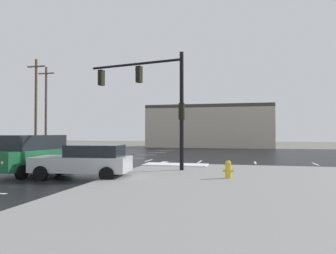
# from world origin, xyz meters

# --- Properties ---
(ground_plane) EXTENTS (120.00, 120.00, 0.00)m
(ground_plane) POSITION_xyz_m (0.00, 0.00, 0.00)
(ground_plane) COLOR slate
(road_asphalt) EXTENTS (44.00, 44.00, 0.02)m
(road_asphalt) POSITION_xyz_m (0.00, 0.00, 0.01)
(road_asphalt) COLOR black
(road_asphalt) RESTS_ON ground_plane
(sidewalk_corner) EXTENTS (18.00, 18.00, 0.14)m
(sidewalk_corner) POSITION_xyz_m (12.00, -12.00, 0.07)
(sidewalk_corner) COLOR gray
(sidewalk_corner) RESTS_ON ground_plane
(snow_strip_curbside) EXTENTS (4.00, 1.60, 0.06)m
(snow_strip_curbside) POSITION_xyz_m (5.00, -4.00, 0.17)
(snow_strip_curbside) COLOR white
(snow_strip_curbside) RESTS_ON sidewalk_corner
(lane_markings) EXTENTS (36.15, 36.15, 0.01)m
(lane_markings) POSITION_xyz_m (1.20, -1.38, 0.02)
(lane_markings) COLOR silver
(lane_markings) RESTS_ON road_asphalt
(traffic_signal_mast) EXTENTS (5.98, 1.41, 6.46)m
(traffic_signal_mast) POSITION_xyz_m (4.27, -6.28, 4.46)
(traffic_signal_mast) COLOR black
(traffic_signal_mast) RESTS_ON sidewalk_corner
(fire_hydrant) EXTENTS (0.48, 0.26, 0.79)m
(fire_hydrant) POSITION_xyz_m (8.46, -9.15, 0.54)
(fire_hydrant) COLOR gold
(fire_hydrant) RESTS_ON sidewalk_corner
(strip_building_background) EXTENTS (18.40, 8.00, 6.32)m
(strip_building_background) POSITION_xyz_m (4.31, 25.11, 3.16)
(strip_building_background) COLOR #BCB29E
(strip_building_background) RESTS_ON ground_plane
(sedan_grey) EXTENTS (4.68, 2.44, 1.58)m
(sedan_grey) POSITION_xyz_m (-9.64, 1.96, 0.85)
(sedan_grey) COLOR slate
(sedan_grey) RESTS_ON road_asphalt
(sedan_silver) EXTENTS (4.67, 2.39, 1.58)m
(sedan_silver) POSITION_xyz_m (1.87, -9.93, 0.85)
(sedan_silver) COLOR #B7BABF
(sedan_silver) RESTS_ON road_asphalt
(suv_green) EXTENTS (2.60, 4.99, 2.03)m
(suv_green) POSITION_xyz_m (-1.63, -9.11, 1.09)
(suv_green) COLOR #195933
(suv_green) RESTS_ON road_asphalt
(utility_pole_far) EXTENTS (2.20, 0.28, 10.43)m
(utility_pole_far) POSITION_xyz_m (-13.35, 7.34, 5.44)
(utility_pole_far) COLOR brown
(utility_pole_far) RESTS_ON ground_plane
(utility_pole_distant) EXTENTS (2.20, 0.28, 10.47)m
(utility_pole_distant) POSITION_xyz_m (-14.88, 11.43, 5.46)
(utility_pole_distant) COLOR brown
(utility_pole_distant) RESTS_ON ground_plane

